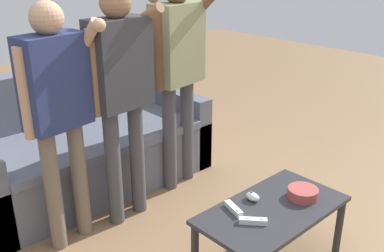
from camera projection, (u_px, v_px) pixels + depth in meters
The scene contains 9 objects.
couch at pixel (85, 147), 3.48m from camera, with size 1.83×0.93×0.89m.
coffee_table at pixel (272, 217), 2.48m from camera, with size 0.88×0.47×0.41m.
snack_bowl at pixel (303, 193), 2.55m from camera, with size 0.18×0.18×0.06m, color #B24C47.
game_remote_nunchuk at pixel (253, 197), 2.53m from camera, with size 0.06×0.09×0.05m.
player_left at pixel (57, 101), 2.52m from camera, with size 0.47×0.33×1.50m.
player_center at pixel (121, 81), 2.76m from camera, with size 0.47×0.29×1.56m.
player_right at pixel (178, 60), 3.19m from camera, with size 0.50×0.32×1.60m.
game_remote_wand_near at pixel (234, 209), 2.43m from camera, with size 0.08×0.15×0.03m.
game_remote_wand_far at pixel (253, 221), 2.32m from camera, with size 0.13×0.13×0.03m.
Camera 1 is at (-1.62, -1.31, 1.75)m, focal length 41.19 mm.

